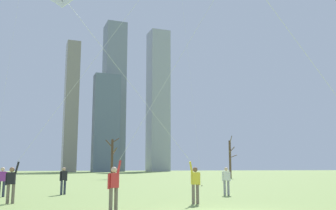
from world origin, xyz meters
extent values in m
cylinder|color=#726656|center=(0.65, 3.97, 0.42)|extent=(0.14, 0.14, 0.85)
cylinder|color=#726656|center=(0.44, 3.95, 0.42)|extent=(0.14, 0.14, 0.85)
cube|color=yellow|center=(0.54, 3.96, 1.12)|extent=(0.36, 0.23, 0.54)
sphere|color=brown|center=(0.54, 3.96, 1.51)|extent=(0.22, 0.22, 0.22)
cylinder|color=yellow|center=(0.75, 3.98, 1.09)|extent=(0.09, 0.09, 0.55)
cylinder|color=yellow|center=(0.34, 3.94, 1.59)|extent=(0.21, 0.11, 0.56)
cylinder|color=silver|center=(-2.66, 3.64, 5.22)|extent=(6.01, 0.61, 6.76)
cylinder|color=#726656|center=(-3.63, 2.31, 0.42)|extent=(0.14, 0.14, 0.85)
cylinder|color=#726656|center=(-3.42, 2.37, 0.42)|extent=(0.14, 0.14, 0.85)
cube|color=red|center=(-3.53, 2.34, 1.12)|extent=(0.38, 0.29, 0.54)
sphere|color=beige|center=(-3.53, 2.34, 1.51)|extent=(0.22, 0.22, 0.22)
cylinder|color=red|center=(-3.73, 2.28, 1.09)|extent=(0.09, 0.09, 0.55)
cylinder|color=red|center=(-3.32, 2.40, 1.59)|extent=(0.22, 0.14, 0.56)
cylinder|color=#726656|center=(-7.30, 6.98, 0.42)|extent=(0.14, 0.14, 0.85)
cylinder|color=#726656|center=(-7.08, 6.94, 0.42)|extent=(0.14, 0.14, 0.85)
cube|color=black|center=(-7.19, 6.96, 1.12)|extent=(0.37, 0.25, 0.54)
sphere|color=#9E7051|center=(-7.19, 6.96, 1.51)|extent=(0.22, 0.22, 0.22)
cylinder|color=black|center=(-7.40, 6.99, 1.09)|extent=(0.09, 0.09, 0.55)
cylinder|color=black|center=(-6.98, 6.92, 1.59)|extent=(0.21, 0.12, 0.56)
cylinder|color=gray|center=(4.40, 8.31, 0.42)|extent=(0.14, 0.14, 0.85)
cylinder|color=gray|center=(4.61, 8.24, 0.42)|extent=(0.14, 0.14, 0.85)
cube|color=white|center=(4.51, 8.27, 1.12)|extent=(0.39, 0.30, 0.54)
sphere|color=beige|center=(4.51, 8.27, 1.51)|extent=(0.22, 0.22, 0.22)
cylinder|color=white|center=(4.31, 8.34, 1.09)|extent=(0.09, 0.09, 0.55)
cylinder|color=white|center=(4.71, 8.20, 1.09)|extent=(0.09, 0.09, 0.55)
cylinder|color=#33384C|center=(-7.67, 11.39, 0.42)|extent=(0.14, 0.14, 0.85)
cube|color=purple|center=(-7.78, 11.38, 1.12)|extent=(0.36, 0.25, 0.54)
sphere|color=beige|center=(-7.78, 11.38, 1.51)|extent=(0.22, 0.22, 0.22)
cylinder|color=purple|center=(-7.57, 11.41, 1.09)|extent=(0.09, 0.09, 0.55)
cylinder|color=#33384C|center=(-4.51, 12.14, 0.42)|extent=(0.14, 0.14, 0.85)
cylinder|color=#33384C|center=(-4.31, 12.24, 0.42)|extent=(0.14, 0.14, 0.85)
cube|color=black|center=(-4.41, 12.19, 1.12)|extent=(0.39, 0.33, 0.54)
sphere|color=tan|center=(-4.41, 12.19, 1.51)|extent=(0.22, 0.22, 0.22)
cylinder|color=black|center=(-4.60, 12.10, 1.09)|extent=(0.09, 0.09, 0.55)
cylinder|color=black|center=(-4.22, 12.28, 1.09)|extent=(0.09, 0.09, 0.55)
cylinder|color=silver|center=(6.26, 18.10, 13.04)|extent=(3.57, 1.88, 26.01)
cylinder|color=#3F3833|center=(8.04, 19.04, 0.04)|extent=(0.10, 0.10, 0.08)
cylinder|color=silver|center=(-8.00, 16.71, 10.31)|extent=(1.21, 5.36, 20.53)
cylinder|color=brown|center=(23.95, 41.98, 2.95)|extent=(0.36, 0.36, 5.89)
cylinder|color=brown|center=(23.65, 41.08, 5.92)|extent=(0.73, 1.87, 1.20)
cylinder|color=brown|center=(24.09, 41.49, 4.44)|extent=(0.42, 1.09, 0.89)
cylinder|color=brown|center=(24.45, 41.75, 3.40)|extent=(1.08, 0.56, 0.52)
cylinder|color=brown|center=(23.65, 41.46, 3.98)|extent=(0.75, 1.15, 0.57)
cylinder|color=#4C3828|center=(5.34, 43.65, 2.86)|extent=(0.34, 0.34, 5.73)
cylinder|color=#4C3828|center=(5.50, 42.81, 4.04)|extent=(0.46, 1.76, 0.85)
cylinder|color=#4C3828|center=(5.86, 43.84, 5.59)|extent=(1.16, 0.56, 0.79)
cylinder|color=#4C3828|center=(4.80, 43.37, 5.06)|extent=(1.26, 0.78, 1.12)
cylinder|color=#4C3828|center=(5.77, 44.31, 3.82)|extent=(1.01, 1.46, 1.15)
cube|color=slate|center=(23.55, 140.51, 19.63)|extent=(10.33, 6.09, 39.25)
cube|color=gray|center=(29.59, 155.07, 33.48)|extent=(9.03, 10.79, 66.96)
cube|color=gray|center=(9.83, 143.49, 26.17)|extent=(5.23, 7.38, 52.35)
cube|color=#9EA3AD|center=(50.28, 153.83, 32.80)|extent=(8.97, 9.33, 65.59)
camera|label=1|loc=(-6.72, -11.98, 1.58)|focal=40.98mm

